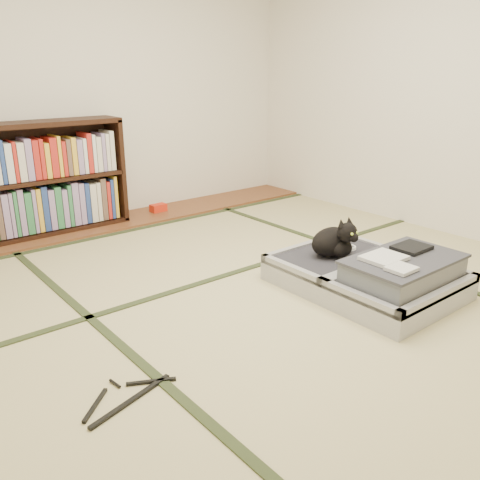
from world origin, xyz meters
TOP-DOWN VIEW (x-y plane):
  - floor at (0.00, 0.00)m, footprint 4.50×4.50m
  - wood_strip at (0.00, 2.00)m, footprint 4.00×0.50m
  - red_item at (0.41, 2.03)m, footprint 0.15×0.10m
  - room_shell at (0.00, 0.00)m, footprint 4.50×4.50m
  - tatami_borders at (0.00, 0.49)m, footprint 4.00×4.50m
  - bookcase at (-0.65, 2.07)m, footprint 1.37×0.31m
  - suitcase at (0.52, -0.37)m, footprint 0.80×1.07m
  - cat at (0.50, -0.08)m, footprint 0.36×0.36m
  - cable_coil at (0.68, -0.05)m, footprint 0.11×0.11m
  - hanger at (-1.17, -0.39)m, footprint 0.45×0.26m

SIDE VIEW (x-z plane):
  - floor at x=0.00m, z-range 0.00..0.00m
  - tatami_borders at x=0.00m, z-range 0.00..0.01m
  - hanger at x=-1.17m, z-range 0.00..0.01m
  - wood_strip at x=0.00m, z-range 0.00..0.02m
  - red_item at x=0.41m, z-range 0.02..0.09m
  - suitcase at x=0.52m, z-range -0.05..0.27m
  - cable_coil at x=0.68m, z-range 0.15..0.18m
  - cat at x=0.50m, z-range 0.12..0.40m
  - bookcase at x=-0.65m, z-range -0.01..0.91m
  - room_shell at x=0.00m, z-range -0.79..3.71m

